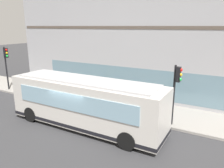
% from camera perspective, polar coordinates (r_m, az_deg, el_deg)
% --- Properties ---
extents(ground, '(120.00, 120.00, 0.00)m').
position_cam_1_polar(ground, '(14.13, -9.07, -11.10)').
color(ground, '#38383A').
extents(sidewalk_curb, '(3.91, 40.00, 0.15)m').
position_cam_1_polar(sidewalk_curb, '(17.58, 0.14, -5.31)').
color(sidewalk_curb, '#9E9991').
rests_on(sidewalk_curb, ground).
extents(building_corner, '(6.13, 23.28, 10.94)m').
position_cam_1_polar(building_corner, '(21.01, 6.98, 12.91)').
color(building_corner, '#A8A8AD').
rests_on(building_corner, ground).
extents(city_bus_nearside, '(2.62, 10.05, 3.07)m').
position_cam_1_polar(city_bus_nearside, '(13.60, -7.02, -4.96)').
color(city_bus_nearside, silver).
rests_on(city_bus_nearside, ground).
extents(traffic_light_near_corner, '(0.32, 0.49, 3.77)m').
position_cam_1_polar(traffic_light_near_corner, '(13.67, 16.43, 0.01)').
color(traffic_light_near_corner, black).
rests_on(traffic_light_near_corner, sidewalk_curb).
extents(traffic_light_down_block, '(0.32, 0.49, 4.11)m').
position_cam_1_polar(traffic_light_down_block, '(23.04, -25.81, 5.59)').
color(traffic_light_down_block, black).
rests_on(traffic_light_down_block, sidewalk_curb).
extents(fire_hydrant, '(0.35, 0.35, 0.74)m').
position_cam_1_polar(fire_hydrant, '(17.32, 0.29, -4.09)').
color(fire_hydrant, red).
rests_on(fire_hydrant, sidewalk_curb).
extents(pedestrian_near_building_entrance, '(0.32, 0.32, 1.77)m').
position_cam_1_polar(pedestrian_near_building_entrance, '(21.66, -18.26, 0.85)').
color(pedestrian_near_building_entrance, '#3F8C4C').
rests_on(pedestrian_near_building_entrance, sidewalk_curb).
extents(pedestrian_walking_along_curb, '(0.32, 0.32, 1.83)m').
position_cam_1_polar(pedestrian_walking_along_curb, '(18.11, -10.27, -1.16)').
color(pedestrian_walking_along_curb, '#3359A5').
rests_on(pedestrian_walking_along_curb, sidewalk_curb).
extents(newspaper_vending_box, '(0.44, 0.43, 0.90)m').
position_cam_1_polar(newspaper_vending_box, '(19.50, -3.61, -1.65)').
color(newspaper_vending_box, '#197233').
rests_on(newspaper_vending_box, sidewalk_curb).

